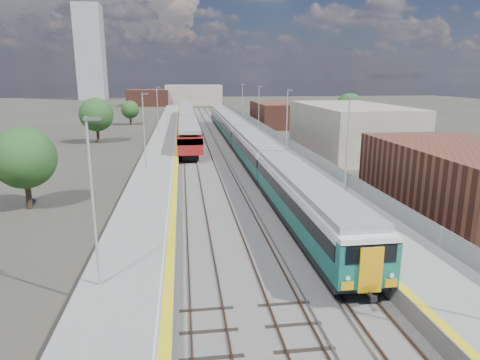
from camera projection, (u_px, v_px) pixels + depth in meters
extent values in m
plane|color=#47443A|center=(228.00, 149.00, 61.15)|extent=(320.00, 320.00, 0.00)
cube|color=#565451|center=(211.00, 146.00, 63.26)|extent=(10.50, 155.00, 0.06)
cube|color=#4C3323|center=(229.00, 143.00, 66.04)|extent=(0.07, 160.00, 0.14)
cube|color=#4C3323|center=(239.00, 143.00, 66.23)|extent=(0.07, 160.00, 0.14)
cube|color=#4C3323|center=(207.00, 143.00, 65.59)|extent=(0.07, 160.00, 0.14)
cube|color=#4C3323|center=(216.00, 143.00, 65.78)|extent=(0.07, 160.00, 0.14)
cube|color=#4C3323|center=(184.00, 144.00, 65.14)|extent=(0.07, 160.00, 0.14)
cube|color=#4C3323|center=(193.00, 143.00, 65.32)|extent=(0.07, 160.00, 0.14)
cube|color=gray|center=(227.00, 143.00, 66.00)|extent=(0.08, 160.00, 0.10)
cube|color=gray|center=(218.00, 143.00, 65.82)|extent=(0.08, 160.00, 0.10)
cube|color=slate|center=(261.00, 142.00, 64.12)|extent=(4.70, 155.00, 1.00)
cube|color=gray|center=(261.00, 139.00, 64.00)|extent=(4.70, 155.00, 0.03)
cube|color=yellow|center=(247.00, 139.00, 63.72)|extent=(0.40, 155.00, 0.01)
cube|color=gray|center=(275.00, 134.00, 64.14)|extent=(0.06, 155.00, 1.20)
cylinder|color=#9EA0A3|center=(347.00, 145.00, 33.91)|extent=(0.12, 0.12, 7.50)
cube|color=#4C4C4F|center=(353.00, 99.00, 33.08)|extent=(0.70, 0.18, 0.14)
cylinder|color=#9EA0A3|center=(287.00, 120.00, 53.17)|extent=(0.12, 0.12, 7.50)
cube|color=#4C4C4F|center=(290.00, 90.00, 52.34)|extent=(0.70, 0.18, 0.14)
cylinder|color=#9EA0A3|center=(259.00, 109.00, 72.43)|extent=(0.12, 0.12, 7.50)
cube|color=#4C4C4F|center=(260.00, 87.00, 71.60)|extent=(0.70, 0.18, 0.14)
cylinder|color=#9EA0A3|center=(242.00, 102.00, 91.70)|extent=(0.12, 0.12, 7.50)
cube|color=#4C4C4F|center=(244.00, 84.00, 90.87)|extent=(0.70, 0.18, 0.14)
cube|color=slate|center=(164.00, 144.00, 62.27)|extent=(4.30, 155.00, 1.00)
cube|color=gray|center=(164.00, 141.00, 62.15)|extent=(4.30, 155.00, 0.03)
cube|color=yellow|center=(177.00, 140.00, 62.39)|extent=(0.45, 155.00, 0.01)
cube|color=silver|center=(175.00, 140.00, 62.35)|extent=(0.08, 155.00, 0.01)
cylinder|color=#9EA0A3|center=(93.00, 205.00, 18.26)|extent=(0.12, 0.12, 7.50)
cube|color=#4C4C4F|center=(92.00, 119.00, 17.43)|extent=(0.70, 0.18, 0.14)
cylinder|color=#9EA0A3|center=(144.00, 130.00, 43.30)|extent=(0.12, 0.12, 7.50)
cube|color=#4C4C4F|center=(145.00, 94.00, 42.47)|extent=(0.70, 0.18, 0.14)
cylinder|color=#9EA0A3|center=(158.00, 111.00, 68.34)|extent=(0.12, 0.12, 7.50)
cube|color=#4C4C4F|center=(158.00, 87.00, 67.51)|extent=(0.70, 0.18, 0.14)
cube|color=brown|center=(462.00, 181.00, 31.53)|extent=(9.00, 16.00, 5.20)
cube|color=gray|center=(349.00, 129.00, 57.65)|extent=(11.00, 22.00, 6.40)
cube|color=brown|center=(275.00, 114.00, 89.23)|extent=(8.00, 18.00, 4.80)
cube|color=gray|center=(194.00, 95.00, 156.37)|extent=(20.00, 14.00, 7.00)
cube|color=brown|center=(148.00, 98.00, 149.66)|extent=(14.00, 12.00, 5.60)
cube|color=gray|center=(91.00, 53.00, 185.45)|extent=(11.00, 11.00, 40.00)
cube|color=black|center=(303.00, 219.00, 28.48)|extent=(2.70, 19.37, 0.46)
cube|color=#10564E|center=(304.00, 207.00, 28.29)|extent=(2.80, 19.37, 1.13)
cube|color=black|center=(304.00, 194.00, 28.08)|extent=(2.86, 19.37, 0.77)
cube|color=silver|center=(305.00, 185.00, 27.93)|extent=(2.80, 19.37, 0.48)
cube|color=gray|center=(305.00, 179.00, 27.84)|extent=(2.48, 19.37, 0.40)
cube|color=black|center=(254.00, 161.00, 47.62)|extent=(2.70, 19.37, 0.46)
cube|color=#10564E|center=(254.00, 154.00, 47.43)|extent=(2.80, 19.37, 1.13)
cube|color=black|center=(254.00, 146.00, 47.22)|extent=(2.86, 19.37, 0.77)
cube|color=silver|center=(254.00, 141.00, 47.07)|extent=(2.80, 19.37, 0.48)
cube|color=gray|center=(254.00, 137.00, 46.98)|extent=(2.48, 19.37, 0.40)
cube|color=black|center=(233.00, 137.00, 66.76)|extent=(2.70, 19.37, 0.46)
cube|color=#10564E|center=(233.00, 132.00, 66.57)|extent=(2.80, 19.37, 1.13)
cube|color=black|center=(233.00, 126.00, 66.36)|extent=(2.86, 19.37, 0.77)
cube|color=silver|center=(233.00, 122.00, 66.22)|extent=(2.80, 19.37, 0.48)
cube|color=gray|center=(233.00, 119.00, 66.12)|extent=(2.48, 19.37, 0.40)
cube|color=black|center=(222.00, 123.00, 85.90)|extent=(2.70, 19.37, 0.46)
cube|color=#10564E|center=(222.00, 119.00, 85.71)|extent=(2.80, 19.37, 1.13)
cube|color=black|center=(222.00, 115.00, 85.50)|extent=(2.86, 19.37, 0.77)
cube|color=silver|center=(222.00, 112.00, 85.36)|extent=(2.80, 19.37, 0.48)
cube|color=gray|center=(222.00, 110.00, 85.26)|extent=(2.48, 19.37, 0.40)
cube|color=#10564E|center=(367.00, 264.00, 18.61)|extent=(2.78, 0.60, 2.09)
cube|color=black|center=(371.00, 254.00, 18.17)|extent=(2.29, 0.06, 0.79)
cube|color=orange|center=(371.00, 270.00, 18.28)|extent=(1.04, 0.10, 2.09)
cube|color=black|center=(189.00, 147.00, 59.57)|extent=(2.02, 17.18, 0.70)
cube|color=maroon|center=(189.00, 135.00, 59.18)|extent=(2.98, 20.21, 2.13)
cube|color=black|center=(189.00, 131.00, 59.05)|extent=(3.04, 20.21, 0.74)
cube|color=gray|center=(188.00, 124.00, 58.80)|extent=(2.66, 20.21, 0.43)
cube|color=black|center=(187.00, 129.00, 79.52)|extent=(2.02, 17.18, 0.70)
cube|color=maroon|center=(187.00, 120.00, 79.12)|extent=(2.98, 20.21, 2.13)
cube|color=black|center=(187.00, 117.00, 78.99)|extent=(3.04, 20.21, 0.74)
cube|color=gray|center=(187.00, 112.00, 78.74)|extent=(2.66, 20.21, 0.43)
cube|color=black|center=(186.00, 119.00, 99.46)|extent=(2.02, 17.18, 0.70)
cube|color=maroon|center=(186.00, 111.00, 99.06)|extent=(2.98, 20.21, 2.13)
cube|color=black|center=(186.00, 109.00, 98.94)|extent=(3.04, 20.21, 0.74)
cube|color=gray|center=(185.00, 104.00, 98.68)|extent=(2.66, 20.21, 0.43)
cylinder|color=#382619|center=(29.00, 195.00, 33.23)|extent=(0.44, 0.44, 2.26)
sphere|color=#1B471C|center=(24.00, 158.00, 32.54)|extent=(4.77, 4.77, 4.77)
cylinder|color=#382619|center=(98.00, 135.00, 66.13)|extent=(0.44, 0.44, 2.43)
sphere|color=#1B471C|center=(96.00, 115.00, 65.38)|extent=(5.14, 5.14, 5.14)
cylinder|color=#382619|center=(131.00, 121.00, 90.97)|extent=(0.44, 0.44, 1.80)
sphere|color=#1B471C|center=(130.00, 110.00, 90.42)|extent=(3.79, 3.79, 3.79)
cylinder|color=#382619|center=(348.00, 124.00, 80.84)|extent=(0.44, 0.44, 2.47)
sphere|color=#1B471C|center=(349.00, 107.00, 80.08)|extent=(5.21, 5.21, 5.21)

